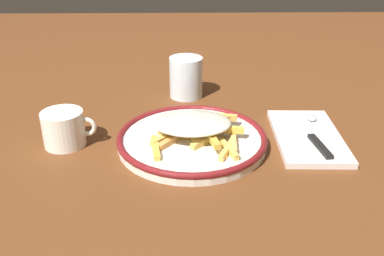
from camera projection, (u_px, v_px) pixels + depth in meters
ground_plane at (192, 145)px, 0.86m from camera, size 2.60×2.60×0.00m
plate at (192, 139)px, 0.86m from camera, size 0.30×0.30×0.03m
fries_heap at (192, 126)px, 0.84m from camera, size 0.19×0.17×0.04m
napkin at (307, 137)px, 0.88m from camera, size 0.14×0.24×0.01m
fork at (292, 130)px, 0.89m from camera, size 0.03×0.18×0.00m
knife at (312, 137)px, 0.86m from camera, size 0.04×0.21×0.01m
spoon at (316, 125)px, 0.91m from camera, size 0.02×0.15×0.01m
water_glass at (186, 77)px, 1.07m from camera, size 0.08×0.08×0.10m
coffee_mug at (64, 128)px, 0.85m from camera, size 0.11×0.08×0.07m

